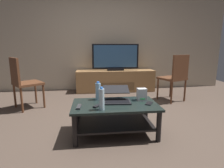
{
  "coord_description": "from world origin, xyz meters",
  "views": [
    {
      "loc": [
        -0.32,
        -2.49,
        1.11
      ],
      "look_at": [
        -0.01,
        0.2,
        0.55
      ],
      "focal_mm": 29.61,
      "sensor_mm": 36.0,
      "label": 1
    }
  ],
  "objects_px": {
    "laptop": "(116,96)",
    "side_chair": "(23,80)",
    "dining_chair": "(175,76)",
    "router_box": "(142,94)",
    "coffee_table": "(115,113)",
    "television": "(116,58)",
    "water_bottle_near": "(102,99)",
    "cell_phone": "(149,103)",
    "tv_remote": "(79,107)",
    "water_bottle_far": "(98,91)",
    "soundbar_remote": "(98,105)",
    "media_cabinet": "(115,81)"
  },
  "relations": [
    {
      "from": "router_box",
      "to": "tv_remote",
      "type": "height_order",
      "value": "router_box"
    },
    {
      "from": "television",
      "to": "water_bottle_near",
      "type": "xyz_separation_m",
      "value": [
        -0.49,
        -2.5,
        -0.3
      ]
    },
    {
      "from": "dining_chair",
      "to": "laptop",
      "type": "bearing_deg",
      "value": -139.2
    },
    {
      "from": "coffee_table",
      "to": "water_bottle_far",
      "type": "height_order",
      "value": "water_bottle_far"
    },
    {
      "from": "laptop",
      "to": "tv_remote",
      "type": "height_order",
      "value": "laptop"
    },
    {
      "from": "tv_remote",
      "to": "cell_phone",
      "type": "bearing_deg",
      "value": 8.08
    },
    {
      "from": "coffee_table",
      "to": "television",
      "type": "xyz_separation_m",
      "value": [
        0.31,
        2.3,
        0.55
      ]
    },
    {
      "from": "laptop",
      "to": "water_bottle_far",
      "type": "xyz_separation_m",
      "value": [
        -0.24,
        0.09,
        0.06
      ]
    },
    {
      "from": "cell_phone",
      "to": "water_bottle_near",
      "type": "bearing_deg",
      "value": -135.52
    },
    {
      "from": "television",
      "to": "side_chair",
      "type": "xyz_separation_m",
      "value": [
        -1.8,
        -1.14,
        -0.31
      ]
    },
    {
      "from": "laptop",
      "to": "tv_remote",
      "type": "bearing_deg",
      "value": -155.39
    },
    {
      "from": "media_cabinet",
      "to": "tv_remote",
      "type": "xyz_separation_m",
      "value": [
        -0.75,
        -2.42,
        0.15
      ]
    },
    {
      "from": "water_bottle_far",
      "to": "cell_phone",
      "type": "xyz_separation_m",
      "value": [
        0.62,
        -0.26,
        -0.11
      ]
    },
    {
      "from": "laptop",
      "to": "cell_phone",
      "type": "height_order",
      "value": "laptop"
    },
    {
      "from": "television",
      "to": "router_box",
      "type": "height_order",
      "value": "television"
    },
    {
      "from": "dining_chair",
      "to": "soundbar_remote",
      "type": "height_order",
      "value": "dining_chair"
    },
    {
      "from": "side_chair",
      "to": "water_bottle_near",
      "type": "xyz_separation_m",
      "value": [
        1.31,
        -1.36,
        0.01
      ]
    },
    {
      "from": "dining_chair",
      "to": "side_chair",
      "type": "relative_size",
      "value": 1.03
    },
    {
      "from": "coffee_table",
      "to": "television",
      "type": "relative_size",
      "value": 0.94
    },
    {
      "from": "router_box",
      "to": "cell_phone",
      "type": "xyz_separation_m",
      "value": [
        0.05,
        -0.17,
        -0.07
      ]
    },
    {
      "from": "router_box",
      "to": "tv_remote",
      "type": "relative_size",
      "value": 0.99
    },
    {
      "from": "laptop",
      "to": "tv_remote",
      "type": "xyz_separation_m",
      "value": [
        -0.47,
        -0.22,
        -0.05
      ]
    },
    {
      "from": "laptop",
      "to": "water_bottle_near",
      "type": "xyz_separation_m",
      "value": [
        -0.21,
        -0.32,
        0.06
      ]
    },
    {
      "from": "coffee_table",
      "to": "media_cabinet",
      "type": "xyz_separation_m",
      "value": [
        0.31,
        2.32,
        -0.02
      ]
    },
    {
      "from": "television",
      "to": "water_bottle_near",
      "type": "relative_size",
      "value": 4.29
    },
    {
      "from": "media_cabinet",
      "to": "router_box",
      "type": "xyz_separation_m",
      "value": [
        0.06,
        -2.2,
        0.22
      ]
    },
    {
      "from": "laptop",
      "to": "side_chair",
      "type": "bearing_deg",
      "value": 145.65
    },
    {
      "from": "laptop",
      "to": "cell_phone",
      "type": "distance_m",
      "value": 0.43
    },
    {
      "from": "dining_chair",
      "to": "water_bottle_far",
      "type": "relative_size",
      "value": 3.84
    },
    {
      "from": "media_cabinet",
      "to": "television",
      "type": "bearing_deg",
      "value": -90.0
    },
    {
      "from": "side_chair",
      "to": "router_box",
      "type": "bearing_deg",
      "value": -29.13
    },
    {
      "from": "side_chair",
      "to": "cell_phone",
      "type": "distance_m",
      "value": 2.26
    },
    {
      "from": "water_bottle_far",
      "to": "dining_chair",
      "type": "bearing_deg",
      "value": 34.19
    },
    {
      "from": "coffee_table",
      "to": "water_bottle_near",
      "type": "height_order",
      "value": "water_bottle_near"
    },
    {
      "from": "cell_phone",
      "to": "television",
      "type": "bearing_deg",
      "value": 122.71
    },
    {
      "from": "side_chair",
      "to": "water_bottle_far",
      "type": "bearing_deg",
      "value": -36.5
    },
    {
      "from": "tv_remote",
      "to": "coffee_table",
      "type": "bearing_deg",
      "value": 17.33
    },
    {
      "from": "coffee_table",
      "to": "router_box",
      "type": "relative_size",
      "value": 6.69
    },
    {
      "from": "router_box",
      "to": "water_bottle_far",
      "type": "relative_size",
      "value": 0.64
    },
    {
      "from": "dining_chair",
      "to": "router_box",
      "type": "relative_size",
      "value": 5.96
    },
    {
      "from": "router_box",
      "to": "water_bottle_far",
      "type": "height_order",
      "value": "water_bottle_far"
    },
    {
      "from": "coffee_table",
      "to": "side_chair",
      "type": "relative_size",
      "value": 1.15
    },
    {
      "from": "cell_phone",
      "to": "media_cabinet",
      "type": "bearing_deg",
      "value": 122.69
    },
    {
      "from": "coffee_table",
      "to": "water_bottle_far",
      "type": "relative_size",
      "value": 4.31
    },
    {
      "from": "side_chair",
      "to": "cell_phone",
      "type": "height_order",
      "value": "side_chair"
    },
    {
      "from": "laptop",
      "to": "water_bottle_far",
      "type": "relative_size",
      "value": 1.68
    },
    {
      "from": "media_cabinet",
      "to": "cell_phone",
      "type": "bearing_deg",
      "value": -87.37
    },
    {
      "from": "dining_chair",
      "to": "router_box",
      "type": "xyz_separation_m",
      "value": [
        -1.01,
        -1.16,
        -0.05
      ]
    },
    {
      "from": "cell_phone",
      "to": "router_box",
      "type": "bearing_deg",
      "value": 136.01
    },
    {
      "from": "router_box",
      "to": "tv_remote",
      "type": "distance_m",
      "value": 0.85
    }
  ]
}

